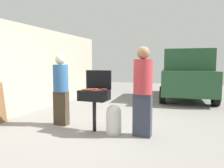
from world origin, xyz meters
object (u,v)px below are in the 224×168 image
(bbq_grill, at_px, (94,97))
(person_left, at_px, (61,87))
(hot_dog_1, at_px, (98,90))
(hot_dog_8, at_px, (90,89))
(hot_dog_0, at_px, (95,89))
(hot_dog_5, at_px, (86,89))
(propane_tank, at_px, (114,119))
(hot_dog_7, at_px, (91,90))
(hot_dog_2, at_px, (96,89))
(parked_minivan, at_px, (186,74))
(hot_dog_3, at_px, (104,89))
(person_right, at_px, (143,88))
(hot_dog_4, at_px, (86,90))
(hot_dog_6, at_px, (96,91))

(bbq_grill, bearing_deg, person_left, 171.21)
(hot_dog_1, xyz_separation_m, hot_dog_8, (-0.21, 0.05, 0.00))
(hot_dog_0, distance_m, hot_dog_5, 0.21)
(bbq_grill, bearing_deg, propane_tank, -0.37)
(hot_dog_7, xyz_separation_m, hot_dog_8, (-0.10, 0.18, 0.00))
(person_left, bearing_deg, hot_dog_0, -7.27)
(hot_dog_8, bearing_deg, hot_dog_2, 16.55)
(hot_dog_1, relative_size, person_left, 0.08)
(parked_minivan, bearing_deg, hot_dog_1, 67.59)
(hot_dog_3, relative_size, person_right, 0.07)
(hot_dog_8, xyz_separation_m, parked_minivan, (1.75, 5.39, 0.11))
(hot_dog_0, height_order, hot_dog_3, same)
(hot_dog_4, bearing_deg, hot_dog_3, 36.13)
(hot_dog_7, bearing_deg, person_right, 10.43)
(hot_dog_2, xyz_separation_m, propane_tank, (0.46, -0.10, -0.60))
(hot_dog_5, height_order, parked_minivan, parked_minivan)
(hot_dog_5, distance_m, propane_tank, 0.87)
(bbq_grill, xyz_separation_m, propane_tank, (0.45, -0.00, -0.44))
(hot_dog_3, xyz_separation_m, hot_dog_8, (-0.29, -0.07, 0.00))
(hot_dog_3, distance_m, propane_tank, 0.67)
(person_right, relative_size, parked_minivan, 0.39)
(hot_dog_2, xyz_separation_m, parked_minivan, (1.64, 5.36, 0.11))
(bbq_grill, xyz_separation_m, parked_minivan, (1.63, 5.45, 0.26))
(hot_dog_7, bearing_deg, propane_tank, 13.80)
(bbq_grill, bearing_deg, hot_dog_7, -99.32)
(hot_dog_4, bearing_deg, person_left, 162.69)
(hot_dog_6, xyz_separation_m, person_right, (0.93, 0.24, 0.06))
(hot_dog_2, distance_m, hot_dog_7, 0.21)
(hot_dog_4, xyz_separation_m, hot_dog_7, (0.13, -0.02, 0.00))
(bbq_grill, distance_m, parked_minivan, 5.70)
(hot_dog_1, xyz_separation_m, parked_minivan, (1.54, 5.44, 0.11))
(hot_dog_0, relative_size, hot_dog_8, 1.00)
(hot_dog_1, height_order, person_left, person_left)
(hot_dog_4, height_order, hot_dog_5, same)
(hot_dog_2, height_order, propane_tank, hot_dog_2)
(bbq_grill, height_order, person_right, person_right)
(hot_dog_3, bearing_deg, hot_dog_2, -167.13)
(hot_dog_4, height_order, person_right, person_right)
(hot_dog_8, bearing_deg, person_left, 173.98)
(hot_dog_2, bearing_deg, propane_tank, -11.76)
(bbq_grill, height_order, parked_minivan, parked_minivan)
(bbq_grill, relative_size, hot_dog_8, 6.96)
(hot_dog_4, height_order, hot_dog_8, same)
(hot_dog_4, bearing_deg, person_right, 8.52)
(hot_dog_3, height_order, person_right, person_right)
(hot_dog_1, xyz_separation_m, hot_dog_3, (0.08, 0.12, 0.00))
(hot_dog_0, xyz_separation_m, hot_dog_1, (0.14, -0.11, 0.00))
(hot_dog_3, distance_m, person_right, 0.88)
(person_left, bearing_deg, parked_minivan, 58.29)
(hot_dog_5, relative_size, parked_minivan, 0.03)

